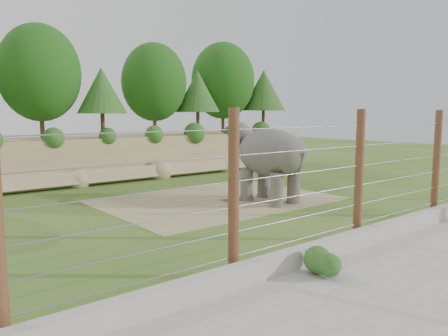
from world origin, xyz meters
TOP-DOWN VIEW (x-y plane):
  - ground at (0.00, 0.00)m, footprint 90.00×90.00m
  - back_embankment at (0.59, 12.68)m, footprint 30.00×5.52m
  - dirt_patch at (0.50, 3.00)m, footprint 10.00×7.00m
  - drain_grate at (0.99, 2.55)m, footprint 1.00×0.60m
  - elephant at (2.04, 1.32)m, footprint 1.94×4.24m
  - stone_ball at (2.36, 1.30)m, footprint 0.68×0.68m
  - retaining_wall at (0.00, -5.00)m, footprint 26.00×0.35m
  - walkway at (0.00, -7.00)m, footprint 26.00×4.00m
  - barrier_fence at (0.00, -4.50)m, footprint 20.26×0.26m
  - walkway_shrub at (-3.28, -5.80)m, footprint 0.71×0.71m

SIDE VIEW (x-z plane):
  - ground at x=0.00m, z-range 0.00..0.00m
  - walkway at x=0.00m, z-range 0.00..0.01m
  - dirt_patch at x=0.50m, z-range 0.00..0.02m
  - drain_grate at x=0.99m, z-range 0.02..0.05m
  - retaining_wall at x=0.00m, z-range 0.00..0.50m
  - stone_ball at x=2.36m, z-range 0.02..0.70m
  - walkway_shrub at x=-3.28m, z-range 0.01..0.72m
  - elephant at x=2.04m, z-range 0.00..3.39m
  - barrier_fence at x=0.00m, z-range 0.00..4.00m
  - back_embankment at x=0.59m, z-range -0.42..8.35m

